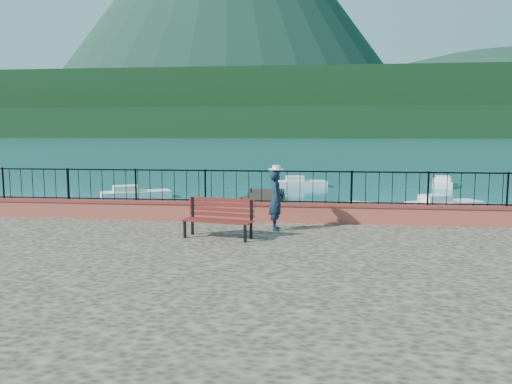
% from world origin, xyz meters
% --- Properties ---
extents(ground, '(2000.00, 2000.00, 0.00)m').
position_xyz_m(ground, '(0.00, 0.00, 0.00)').
color(ground, '#19596B').
rests_on(ground, ground).
extents(parapet, '(28.00, 0.46, 0.58)m').
position_xyz_m(parapet, '(0.00, 3.70, 1.49)').
color(parapet, '#AD433E').
rests_on(parapet, promenade).
extents(railing, '(27.00, 0.05, 0.95)m').
position_xyz_m(railing, '(0.00, 3.70, 2.25)').
color(railing, black).
rests_on(railing, parapet).
extents(dock, '(2.00, 16.00, 0.30)m').
position_xyz_m(dock, '(-2.00, 12.00, 0.15)').
color(dock, '#2D231C').
rests_on(dock, ground).
extents(far_forest, '(900.00, 60.00, 18.00)m').
position_xyz_m(far_forest, '(0.00, 300.00, 9.00)').
color(far_forest, black).
rests_on(far_forest, ground).
extents(foothills, '(900.00, 120.00, 44.00)m').
position_xyz_m(foothills, '(0.00, 360.00, 22.00)').
color(foothills, black).
rests_on(foothills, ground).
extents(park_bench, '(1.88, 0.95, 1.00)m').
position_xyz_m(park_bench, '(-1.62, 1.19, 1.50)').
color(park_bench, black).
rests_on(park_bench, promenade).
extents(person, '(0.43, 0.63, 1.68)m').
position_xyz_m(person, '(-0.23, 2.40, 2.04)').
color(person, '#111F33').
rests_on(person, promenade).
extents(hat, '(0.44, 0.44, 0.12)m').
position_xyz_m(hat, '(-0.23, 2.40, 2.94)').
color(hat, white).
rests_on(hat, person).
extents(boat_0, '(3.64, 2.17, 0.80)m').
position_xyz_m(boat_0, '(-3.56, 7.05, 0.40)').
color(boat_0, white).
rests_on(boat_0, ground).
extents(boat_1, '(4.29, 2.49, 0.80)m').
position_xyz_m(boat_1, '(3.59, 10.77, 0.40)').
color(boat_1, silver).
rests_on(boat_1, ground).
extents(boat_2, '(4.02, 2.74, 0.80)m').
position_xyz_m(boat_2, '(7.35, 14.48, 0.40)').
color(boat_2, silver).
rests_on(boat_2, ground).
extents(boat_3, '(4.12, 2.98, 0.80)m').
position_xyz_m(boat_3, '(-9.55, 16.89, 0.40)').
color(boat_3, silver).
rests_on(boat_3, ground).
extents(boat_4, '(3.61, 1.92, 0.80)m').
position_xyz_m(boat_4, '(0.01, 24.19, 0.40)').
color(boat_4, silver).
rests_on(boat_4, ground).
extents(boat_5, '(2.21, 4.28, 0.80)m').
position_xyz_m(boat_5, '(10.00, 25.73, 0.40)').
color(boat_5, silver).
rests_on(boat_5, ground).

